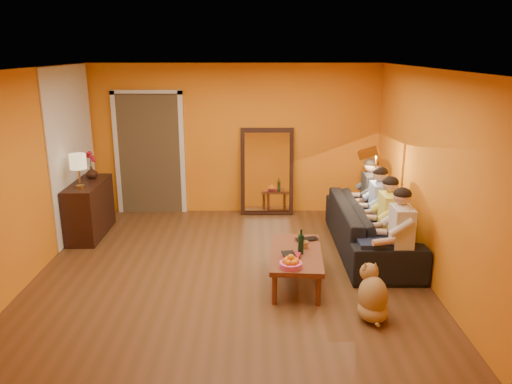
{
  "coord_description": "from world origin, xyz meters",
  "views": [
    {
      "loc": [
        0.33,
        -5.84,
        2.83
      ],
      "look_at": [
        0.35,
        0.5,
        1.0
      ],
      "focal_mm": 35.0,
      "sensor_mm": 36.0,
      "label": 1
    }
  ],
  "objects_px": {
    "mirror_frame": "(267,171)",
    "person_far_right": "(371,197)",
    "coffee_table": "(296,268)",
    "person_far_left": "(401,236)",
    "laptop": "(308,240)",
    "floor_lamp": "(374,197)",
    "table_lamp": "(79,171)",
    "wine_bottle": "(301,242)",
    "sideboard": "(90,209)",
    "vase": "(92,173)",
    "sofa": "(371,227)",
    "person_mid_left": "(389,221)",
    "dog": "(373,292)",
    "tumbler": "(305,245)",
    "person_mid_right": "(379,208)"
  },
  "relations": [
    {
      "from": "mirror_frame",
      "to": "person_far_right",
      "type": "relative_size",
      "value": 1.25
    },
    {
      "from": "coffee_table",
      "to": "person_far_left",
      "type": "height_order",
      "value": "person_far_left"
    },
    {
      "from": "laptop",
      "to": "floor_lamp",
      "type": "bearing_deg",
      "value": 29.49
    },
    {
      "from": "person_far_left",
      "to": "person_far_right",
      "type": "xyz_separation_m",
      "value": [
        0.0,
        1.65,
        0.0
      ]
    },
    {
      "from": "mirror_frame",
      "to": "table_lamp",
      "type": "relative_size",
      "value": 2.98
    },
    {
      "from": "person_far_right",
      "to": "wine_bottle",
      "type": "relative_size",
      "value": 3.94
    },
    {
      "from": "sideboard",
      "to": "vase",
      "type": "height_order",
      "value": "vase"
    },
    {
      "from": "sofa",
      "to": "person_far_right",
      "type": "height_order",
      "value": "person_far_right"
    },
    {
      "from": "sofa",
      "to": "laptop",
      "type": "xyz_separation_m",
      "value": [
        -0.98,
        -0.7,
        0.08
      ]
    },
    {
      "from": "person_far_left",
      "to": "person_mid_left",
      "type": "relative_size",
      "value": 1.0
    },
    {
      "from": "wine_bottle",
      "to": "person_far_right",
      "type": "bearing_deg",
      "value": 54.74
    },
    {
      "from": "person_mid_left",
      "to": "person_far_right",
      "type": "relative_size",
      "value": 1.0
    },
    {
      "from": "sofa",
      "to": "person_far_right",
      "type": "relative_size",
      "value": 1.99
    },
    {
      "from": "dog",
      "to": "person_far_left",
      "type": "distance_m",
      "value": 1.07
    },
    {
      "from": "table_lamp",
      "to": "person_mid_left",
      "type": "xyz_separation_m",
      "value": [
        4.37,
        -0.8,
        -0.49
      ]
    },
    {
      "from": "mirror_frame",
      "to": "dog",
      "type": "distance_m",
      "value": 3.8
    },
    {
      "from": "mirror_frame",
      "to": "tumbler",
      "type": "xyz_separation_m",
      "value": [
        0.41,
        -2.66,
        -0.3
      ]
    },
    {
      "from": "person_mid_right",
      "to": "tumbler",
      "type": "relative_size",
      "value": 12.86
    },
    {
      "from": "person_mid_left",
      "to": "vase",
      "type": "xyz_separation_m",
      "value": [
        -4.37,
        1.35,
        0.34
      ]
    },
    {
      "from": "mirror_frame",
      "to": "person_mid_left",
      "type": "height_order",
      "value": "mirror_frame"
    },
    {
      "from": "dog",
      "to": "person_mid_right",
      "type": "height_order",
      "value": "person_mid_right"
    },
    {
      "from": "sideboard",
      "to": "person_mid_left",
      "type": "height_order",
      "value": "person_mid_left"
    },
    {
      "from": "person_far_left",
      "to": "laptop",
      "type": "relative_size",
      "value": 4.05
    },
    {
      "from": "floor_lamp",
      "to": "vase",
      "type": "xyz_separation_m",
      "value": [
        -4.34,
        0.58,
        0.23
      ]
    },
    {
      "from": "sofa",
      "to": "wine_bottle",
      "type": "xyz_separation_m",
      "value": [
        -1.11,
        -1.1,
        0.22
      ]
    },
    {
      "from": "person_far_left",
      "to": "mirror_frame",
      "type": "bearing_deg",
      "value": 120.02
    },
    {
      "from": "wine_bottle",
      "to": "tumbler",
      "type": "height_order",
      "value": "wine_bottle"
    },
    {
      "from": "table_lamp",
      "to": "sofa",
      "type": "bearing_deg",
      "value": -4.77
    },
    {
      "from": "sideboard",
      "to": "vase",
      "type": "distance_m",
      "value": 0.58
    },
    {
      "from": "tumbler",
      "to": "table_lamp",
      "type": "bearing_deg",
      "value": 158.17
    },
    {
      "from": "sideboard",
      "to": "person_mid_right",
      "type": "height_order",
      "value": "person_mid_right"
    },
    {
      "from": "wine_bottle",
      "to": "vase",
      "type": "distance_m",
      "value": 3.74
    },
    {
      "from": "vase",
      "to": "sideboard",
      "type": "bearing_deg",
      "value": -90.0
    },
    {
      "from": "person_far_right",
      "to": "vase",
      "type": "bearing_deg",
      "value": 176.67
    },
    {
      "from": "sofa",
      "to": "person_mid_right",
      "type": "relative_size",
      "value": 1.99
    },
    {
      "from": "wine_bottle",
      "to": "laptop",
      "type": "bearing_deg",
      "value": 72.0
    },
    {
      "from": "dog",
      "to": "person_far_right",
      "type": "distance_m",
      "value": 2.61
    },
    {
      "from": "person_mid_left",
      "to": "vase",
      "type": "height_order",
      "value": "person_mid_left"
    },
    {
      "from": "mirror_frame",
      "to": "person_mid_right",
      "type": "height_order",
      "value": "mirror_frame"
    },
    {
      "from": "mirror_frame",
      "to": "dog",
      "type": "height_order",
      "value": "mirror_frame"
    },
    {
      "from": "mirror_frame",
      "to": "person_mid_right",
      "type": "bearing_deg",
      "value": -45.96
    },
    {
      "from": "mirror_frame",
      "to": "wine_bottle",
      "type": "height_order",
      "value": "mirror_frame"
    },
    {
      "from": "person_far_left",
      "to": "person_far_right",
      "type": "bearing_deg",
      "value": 90.0
    },
    {
      "from": "person_mid_right",
      "to": "laptop",
      "type": "bearing_deg",
      "value": -144.17
    },
    {
      "from": "sideboard",
      "to": "dog",
      "type": "xyz_separation_m",
      "value": [
        3.85,
        -2.54,
        -0.12
      ]
    },
    {
      "from": "coffee_table",
      "to": "laptop",
      "type": "relative_size",
      "value": 4.05
    },
    {
      "from": "laptop",
      "to": "vase",
      "type": "distance_m",
      "value": 3.67
    },
    {
      "from": "floor_lamp",
      "to": "dog",
      "type": "height_order",
      "value": "floor_lamp"
    },
    {
      "from": "mirror_frame",
      "to": "dog",
      "type": "bearing_deg",
      "value": -73.71
    },
    {
      "from": "person_far_left",
      "to": "floor_lamp",
      "type": "bearing_deg",
      "value": 91.29
    }
  ]
}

